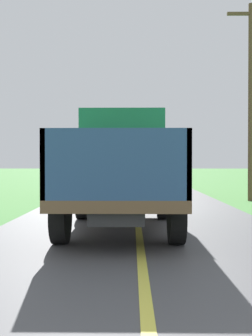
{
  "coord_description": "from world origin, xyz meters",
  "views": [
    {
      "loc": [
        -0.15,
        -0.25,
        1.57
      ],
      "look_at": [
        -0.31,
        11.42,
        1.4
      ],
      "focal_mm": 45.66,
      "sensor_mm": 36.0,
      "label": 1
    }
  ],
  "objects": [
    {
      "name": "banana_truck_near",
      "position": [
        -0.38,
        9.97,
        1.48
      ],
      "size": [
        2.38,
        5.82,
        2.8
      ],
      "color": "#2D2D30",
      "rests_on": "road_surface"
    },
    {
      "name": "banana_truck_far",
      "position": [
        -0.56,
        20.59,
        1.47
      ],
      "size": [
        2.38,
        5.81,
        2.8
      ],
      "color": "#2D2D30",
      "rests_on": "road_surface"
    },
    {
      "name": "utility_pole_roadside",
      "position": [
        4.61,
        16.92,
        4.23
      ],
      "size": [
        1.91,
        0.2,
        7.89
      ],
      "color": "brown",
      "rests_on": "ground"
    }
  ]
}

